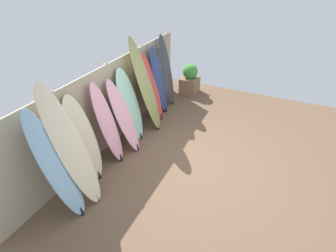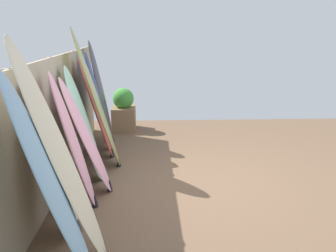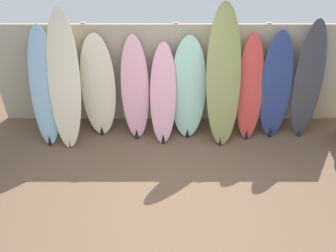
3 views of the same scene
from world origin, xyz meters
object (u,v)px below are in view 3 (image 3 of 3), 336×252
surfboard_skyblue_0 (45,88)px  surfboard_pink_4 (164,95)px  surfboard_cream_2 (100,87)px  surfboard_red_7 (252,90)px  surfboard_seafoam_5 (190,89)px  surfboard_navy_8 (277,87)px  surfboard_charcoal_9 (310,82)px  surfboard_olive_6 (225,79)px  surfboard_pink_3 (136,89)px  surfboard_cream_1 (66,82)px

surfboard_skyblue_0 → surfboard_pink_4: (1.88, 0.03, -0.15)m
surfboard_cream_2 → surfboard_red_7: (2.47, -0.08, -0.01)m
surfboard_seafoam_5 → surfboard_navy_8: surfboard_navy_8 is taller
surfboard_red_7 → surfboard_navy_8: 0.42m
surfboard_charcoal_9 → surfboard_olive_6: bearing=-175.3°
surfboard_pink_4 → surfboard_red_7: (1.41, 0.06, 0.06)m
surfboard_pink_3 → surfboard_seafoam_5: size_ratio=1.01×
surfboard_red_7 → surfboard_seafoam_5: bearing=177.9°
surfboard_navy_8 → surfboard_cream_1: bearing=-177.8°
surfboard_cream_1 → surfboard_cream_2: 0.55m
surfboard_seafoam_5 → surfboard_pink_4: bearing=-166.8°
surfboard_olive_6 → surfboard_red_7: 0.54m
surfboard_cream_1 → surfboard_red_7: bearing=2.0°
surfboard_cream_1 → surfboard_pink_4: 1.57m
surfboard_seafoam_5 → surfboard_pink_3: bearing=-178.5°
surfboard_cream_1 → surfboard_pink_3: size_ratio=1.25×
surfboard_charcoal_9 → surfboard_skyblue_0: bearing=-178.1°
surfboard_skyblue_0 → surfboard_red_7: (3.29, 0.10, -0.09)m
surfboard_cream_1 → surfboard_skyblue_0: bearing=179.1°
surfboard_seafoam_5 → surfboard_red_7: surfboard_red_7 is taller
surfboard_red_7 → surfboard_pink_3: bearing=179.6°
surfboard_red_7 → surfboard_navy_8: bearing=3.8°
surfboard_skyblue_0 → surfboard_pink_3: bearing=4.4°
surfboard_pink_3 → surfboard_navy_8: bearing=0.3°
surfboard_cream_1 → surfboard_olive_6: surfboard_olive_6 is taller
surfboard_seafoam_5 → surfboard_charcoal_9: surfboard_charcoal_9 is taller
surfboard_pink_4 → surfboard_red_7: 1.41m
surfboard_pink_4 → surfboard_olive_6: size_ratio=0.71×
surfboard_olive_6 → surfboard_navy_8: size_ratio=1.24×
surfboard_pink_4 → surfboard_red_7: size_ratio=0.92×
surfboard_red_7 → surfboard_navy_8: (0.42, 0.03, 0.04)m
surfboard_skyblue_0 → surfboard_red_7: surfboard_skyblue_0 is taller
surfboard_seafoam_5 → surfboard_navy_8: (1.41, -0.01, 0.05)m
surfboard_pink_4 → surfboard_navy_8: (1.83, 0.09, 0.11)m
surfboard_cream_2 → surfboard_olive_6: 2.03m
surfboard_pink_4 → surfboard_charcoal_9: (2.33, 0.10, 0.19)m
surfboard_cream_1 → surfboard_charcoal_9: 3.88m
surfboard_cream_1 → surfboard_pink_4: size_ratio=1.35×
surfboard_pink_3 → surfboard_charcoal_9: bearing=0.6°
surfboard_olive_6 → surfboard_navy_8: bearing=6.5°
surfboard_pink_4 → surfboard_seafoam_5: (0.41, 0.10, 0.06)m
surfboard_skyblue_0 → surfboard_olive_6: bearing=0.5°
surfboard_navy_8 → surfboard_pink_3: bearing=-179.7°
surfboard_red_7 → surfboard_charcoal_9: bearing=2.6°
surfboard_pink_3 → surfboard_pink_4: bearing=-9.3°
surfboard_skyblue_0 → surfboard_pink_4: surfboard_skyblue_0 is taller
surfboard_skyblue_0 → surfboard_cream_1: 0.36m
surfboard_skyblue_0 → surfboard_olive_6: 2.84m
surfboard_cream_2 → surfboard_seafoam_5: bearing=-1.8°
surfboard_pink_3 → surfboard_olive_6: 1.43m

